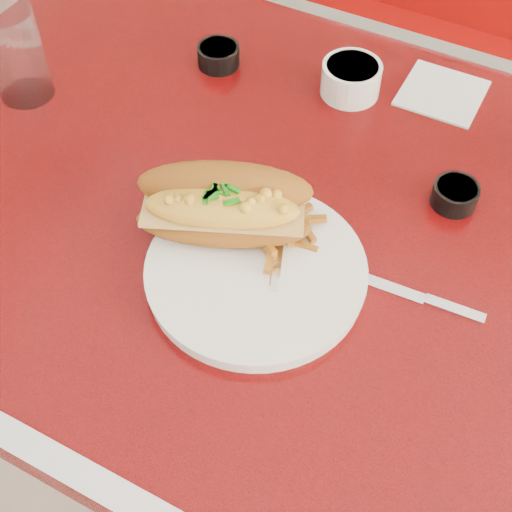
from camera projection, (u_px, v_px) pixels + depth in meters
The scene contains 13 objects.
ground at pixel (274, 450), 1.50m from camera, with size 8.00×8.00×0.00m, color beige.
diner_table at pixel (282, 281), 1.02m from camera, with size 1.23×0.83×0.77m.
booth_bench_far at pixel (429, 117), 1.71m from camera, with size 1.20×0.51×0.90m.
dinner_plate at pixel (256, 272), 0.81m from camera, with size 0.32×0.32×0.02m.
mac_hoagie at pixel (224, 206), 0.81m from camera, with size 0.23×0.17×0.09m.
fries_pile at pixel (262, 219), 0.83m from camera, with size 0.10×0.09×0.03m, color #BD7520, non-canonical shape.
fork at pixel (280, 234), 0.84m from camera, with size 0.07×0.16×0.00m.
gravy_ramekin at pixel (351, 78), 1.00m from camera, with size 0.10×0.10×0.05m.
sauce_cup_left at pixel (219, 55), 1.05m from camera, with size 0.08×0.08×0.03m.
sauce_cup_right at pixel (455, 194), 0.88m from camera, with size 0.08×0.08×0.03m.
water_tumbler at pixel (16, 55), 0.97m from camera, with size 0.08×0.08×0.13m, color silver.
knife at pixel (417, 297), 0.80m from camera, with size 0.19×0.02×0.01m.
paper_napkin at pixel (442, 93), 1.02m from camera, with size 0.11×0.11×0.00m, color silver.
Camera 1 is at (0.24, -0.54, 1.43)m, focal length 50.00 mm.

